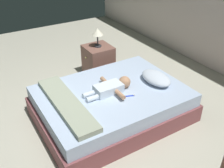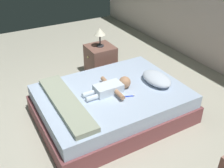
# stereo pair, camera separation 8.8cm
# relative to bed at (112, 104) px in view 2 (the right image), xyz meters

# --- Properties ---
(ground_plane) EXTENTS (8.00, 8.00, 0.00)m
(ground_plane) POSITION_rel_bed_xyz_m (-0.11, -0.67, -0.20)
(ground_plane) COLOR #B0AD9A
(bed) EXTENTS (1.40, 1.92, 0.42)m
(bed) POSITION_rel_bed_xyz_m (0.00, 0.00, 0.00)
(bed) COLOR brown
(bed) RESTS_ON ground_plane
(pillow) EXTENTS (0.48, 0.30, 0.13)m
(pillow) POSITION_rel_bed_xyz_m (0.12, 0.62, 0.28)
(pillow) COLOR silver
(pillow) RESTS_ON bed
(baby) EXTENTS (0.55, 0.66, 0.16)m
(baby) POSITION_rel_bed_xyz_m (0.01, -0.02, 0.27)
(baby) COLOR silver
(baby) RESTS_ON bed
(toothbrush) EXTENTS (0.06, 0.14, 0.02)m
(toothbrush) POSITION_rel_bed_xyz_m (0.23, 0.12, 0.22)
(toothbrush) COLOR blue
(toothbrush) RESTS_ON bed
(nightstand) EXTENTS (0.44, 0.47, 0.52)m
(nightstand) POSITION_rel_bed_xyz_m (-1.14, 0.42, 0.06)
(nightstand) COLOR brown
(nightstand) RESTS_ON ground_plane
(lamp) EXTENTS (0.19, 0.19, 0.32)m
(lamp) POSITION_rel_bed_xyz_m (-1.14, 0.42, 0.56)
(lamp) COLOR #333338
(lamp) RESTS_ON nightstand
(blanket) EXTENTS (1.26, 0.28, 0.06)m
(blanket) POSITION_rel_bed_xyz_m (0.00, -0.63, 0.24)
(blanket) COLOR #98A189
(blanket) RESTS_ON bed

